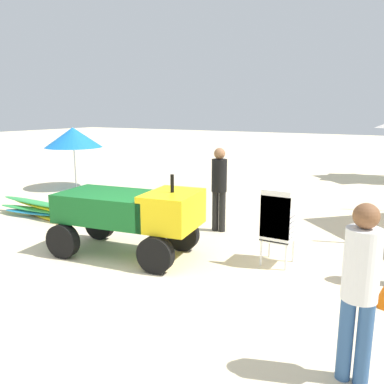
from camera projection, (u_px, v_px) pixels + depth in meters
The scene contains 7 objects.
ground at pixel (122, 277), 6.05m from camera, with size 80.00×80.00×0.00m, color beige.
utility_cart at pixel (130, 212), 6.83m from camera, with size 2.70×1.64×1.50m.
stacked_plastic_chairs at pixel (277, 222), 6.36m from camera, with size 0.48×0.48×1.29m.
surfboard_pile at pixel (40, 209), 9.36m from camera, with size 2.70×0.71×0.40m.
lifeguard_near_left at pixel (360, 283), 3.53m from camera, with size 0.32×0.32×1.74m.
lifeguard_near_right at pixel (219, 184), 8.17m from camera, with size 0.32×0.32×1.77m.
beach_umbrella_left at pixel (73, 137), 12.68m from camera, with size 1.85×1.85×1.99m.
Camera 1 is at (3.80, -4.32, 2.53)m, focal length 36.63 mm.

